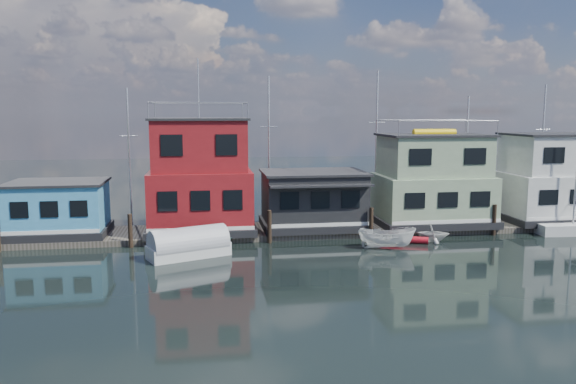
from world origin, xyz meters
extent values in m
plane|color=black|center=(0.00, 0.00, 0.00)|extent=(160.00, 160.00, 0.00)
cube|color=#595147|center=(0.00, 12.00, 0.20)|extent=(48.00, 5.00, 0.40)
cube|color=black|center=(-18.00, 12.00, 0.65)|extent=(6.40, 4.90, 0.50)
cube|color=#4398CA|center=(-18.00, 12.00, 2.40)|extent=(6.00, 4.50, 3.00)
cube|color=black|center=(-18.00, 12.00, 3.98)|extent=(6.30, 4.80, 0.16)
cube|color=black|center=(-8.50, 12.00, 0.65)|extent=(7.40, 5.90, 0.50)
cube|color=maroon|center=(-8.50, 12.00, 2.77)|extent=(7.00, 5.50, 3.74)
cube|color=maroon|center=(-8.50, 12.00, 6.37)|extent=(6.30, 4.95, 3.46)
cube|color=black|center=(-8.50, 12.00, 8.18)|extent=(6.65, 5.23, 0.16)
cylinder|color=silver|center=(-8.50, 12.00, 10.26)|extent=(0.08, 0.08, 4.00)
cube|color=black|center=(-0.50, 12.00, 0.65)|extent=(7.40, 5.40, 0.50)
cube|color=black|center=(-0.50, 12.00, 2.60)|extent=(7.00, 5.00, 3.40)
cube|color=black|center=(-0.50, 12.00, 4.38)|extent=(7.30, 5.30, 0.16)
cube|color=black|center=(-0.50, 9.20, 3.79)|extent=(7.00, 1.20, 0.12)
cube|color=black|center=(8.50, 12.00, 0.65)|extent=(8.40, 5.90, 0.50)
cube|color=#8AA27D|center=(8.50, 12.00, 2.46)|extent=(8.00, 5.50, 3.12)
cube|color=#8AA27D|center=(8.50, 12.00, 5.46)|extent=(7.20, 4.95, 2.88)
cube|color=black|center=(8.50, 12.00, 6.98)|extent=(7.60, 5.23, 0.16)
cylinder|color=yellow|center=(8.50, 12.00, 7.15)|extent=(3.20, 0.56, 0.56)
cube|color=black|center=(18.50, 12.00, 0.65)|extent=(8.40, 5.90, 0.50)
cube|color=silver|center=(18.50, 12.00, 2.46)|extent=(8.00, 5.50, 3.12)
cube|color=silver|center=(18.50, 12.00, 5.46)|extent=(7.20, 4.95, 2.88)
cube|color=black|center=(18.50, 12.00, 6.98)|extent=(7.60, 5.23, 0.16)
cylinder|color=#2D2116|center=(-13.00, 9.20, 1.10)|extent=(0.28, 0.28, 2.20)
cylinder|color=#2D2116|center=(-4.00, 9.20, 1.10)|extent=(0.28, 0.28, 2.20)
cylinder|color=#2D2116|center=(3.00, 9.20, 1.10)|extent=(0.28, 0.28, 2.20)
cylinder|color=#2D2116|center=(12.00, 9.20, 1.10)|extent=(0.28, 0.28, 2.20)
cylinder|color=silver|center=(-14.00, 18.00, 5.25)|extent=(0.16, 0.16, 10.50)
cylinder|color=silver|center=(-14.00, 18.00, 6.83)|extent=(1.40, 0.06, 0.06)
cylinder|color=silver|center=(-3.00, 18.00, 5.75)|extent=(0.16, 0.16, 11.50)
cylinder|color=silver|center=(-3.00, 18.00, 7.48)|extent=(1.40, 0.06, 0.06)
cylinder|color=silver|center=(6.00, 18.00, 6.00)|extent=(0.16, 0.16, 12.00)
cylinder|color=silver|center=(6.00, 18.00, 7.80)|extent=(1.40, 0.06, 0.06)
cylinder|color=silver|center=(14.00, 18.00, 5.00)|extent=(0.16, 0.16, 10.00)
cylinder|color=silver|center=(14.00, 18.00, 6.50)|extent=(1.40, 0.06, 0.06)
cylinder|color=silver|center=(21.00, 18.00, 5.50)|extent=(0.16, 0.16, 11.00)
cylinder|color=silver|center=(21.00, 18.00, 7.15)|extent=(1.40, 0.06, 0.06)
cube|color=beige|center=(-9.24, 6.27, 0.40)|extent=(5.16, 3.55, 0.80)
cylinder|color=#A6A6AB|center=(-9.24, 6.27, 0.86)|extent=(4.99, 3.56, 1.95)
imported|color=silver|center=(6.93, 8.00, 0.59)|extent=(2.61, 2.39, 1.17)
imported|color=silver|center=(3.23, 6.53, 0.70)|extent=(3.87, 2.27, 1.41)
imported|color=#268B6F|center=(-8.45, 8.42, 0.41)|extent=(4.45, 3.57, 0.82)
cylinder|color=#B0121F|center=(4.88, 7.88, 0.23)|extent=(3.12, 1.54, 0.46)
cube|color=silver|center=(17.71, 8.62, 0.38)|extent=(5.03, 1.99, 0.77)
cylinder|color=silver|center=(17.71, 8.62, 4.27)|extent=(0.12, 0.12, 7.01)
cube|color=silver|center=(17.71, 8.62, 2.08)|extent=(0.16, 1.53, 0.05)
camera|label=1|loc=(-8.20, -27.17, 8.70)|focal=35.00mm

